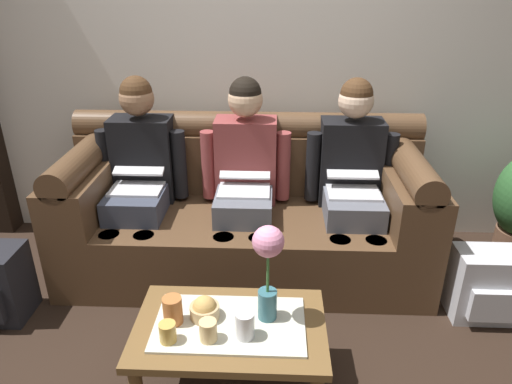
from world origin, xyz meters
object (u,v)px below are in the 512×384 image
at_px(person_right, 352,174).
at_px(backpack_right, 485,286).
at_px(cup_far_center, 208,330).
at_px(cup_far_left, 173,310).
at_px(snack_bowl, 205,309).
at_px(person_middle, 245,172).
at_px(person_left, 140,170).
at_px(cup_near_left, 168,332).
at_px(coffee_table, 230,334).
at_px(cup_near_right, 245,325).
at_px(flower_vase, 268,261).
at_px(couch, 245,213).

distance_m(person_right, backpack_right, 0.97).
height_order(cup_far_center, cup_far_left, cup_far_left).
bearing_deg(cup_far_left, snack_bowl, 16.59).
xyz_separation_m(snack_bowl, cup_far_left, (-0.13, -0.04, 0.02)).
bearing_deg(person_right, cup_far_left, -129.96).
bearing_deg(person_middle, snack_bowl, -96.22).
bearing_deg(person_left, cup_near_left, -70.81).
xyz_separation_m(person_right, backpack_right, (0.70, -0.48, -0.46)).
relative_size(coffee_table, cup_near_right, 7.04).
height_order(person_middle, flower_vase, person_middle).
height_order(person_left, snack_bowl, person_left).
bearing_deg(person_middle, cup_near_right, -86.46).
bearing_deg(person_middle, couch, 90.00).
relative_size(person_left, coffee_table, 1.46).
height_order(couch, cup_far_center, couch).
distance_m(person_left, cup_far_center, 1.33).
height_order(couch, person_middle, person_middle).
relative_size(couch, cup_far_center, 24.44).
distance_m(person_left, coffee_table, 1.30).
relative_size(person_middle, cup_near_right, 10.31).
height_order(cup_far_left, backpack_right, cup_far_left).
distance_m(couch, cup_near_left, 1.22).
bearing_deg(cup_near_right, snack_bowl, 148.04).
height_order(person_middle, cup_near_right, person_middle).
relative_size(flower_vase, snack_bowl, 3.48).
bearing_deg(coffee_table, person_right, 58.48).
height_order(coffee_table, flower_vase, flower_vase).
distance_m(flower_vase, cup_near_left, 0.50).
distance_m(cup_near_left, cup_far_left, 0.12).
xyz_separation_m(person_left, cup_near_right, (0.73, -1.15, -0.21)).
distance_m(flower_vase, snack_bowl, 0.37).
bearing_deg(flower_vase, snack_bowl, -177.78).
distance_m(person_right, coffee_table, 1.30).
distance_m(snack_bowl, cup_near_left, 0.20).
bearing_deg(person_middle, cup_far_left, -102.79).
xyz_separation_m(snack_bowl, cup_near_right, (0.18, -0.11, 0.02)).
bearing_deg(cup_near_left, person_left, 109.19).
relative_size(snack_bowl, cup_far_center, 1.42).
xyz_separation_m(person_right, cup_far_center, (-0.73, -1.17, -0.22)).
bearing_deg(cup_near_left, person_middle, 78.49).
bearing_deg(coffee_table, person_middle, 90.00).
relative_size(cup_near_left, cup_far_left, 0.69).
bearing_deg(backpack_right, cup_near_right, -152.57).
bearing_deg(couch, coffee_table, -90.00).
bearing_deg(person_right, cup_near_right, -116.96).
distance_m(cup_near_left, cup_near_right, 0.32).
height_order(person_right, flower_vase, person_right).
relative_size(coffee_table, backpack_right, 2.05).
relative_size(couch, backpack_right, 5.50).
height_order(person_left, cup_far_center, person_left).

